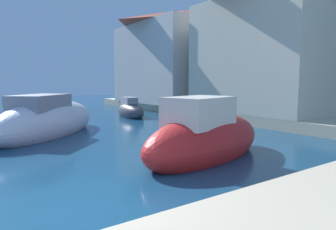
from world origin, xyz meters
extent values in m
plane|color=navy|center=(0.00, 0.00, 0.00)|extent=(80.00, 80.00, 0.00)
cube|color=beige|center=(13.00, 6.00, 0.25)|extent=(6.00, 32.00, 0.50)
ellipsoid|color=white|center=(1.58, 7.59, 0.50)|extent=(5.83, 5.76, 1.80)
cube|color=gray|center=(1.22, 7.25, 1.34)|extent=(2.62, 2.61, 0.60)
ellipsoid|color=#B21E1E|center=(4.38, 1.23, 0.44)|extent=(5.18, 2.94, 1.60)
cube|color=beige|center=(4.00, 1.13, 1.33)|extent=(2.10, 1.68, 0.81)
ellipsoid|color=#3F3F47|center=(7.17, 11.19, 0.30)|extent=(1.60, 3.23, 1.08)
cube|color=gray|center=(7.20, 11.43, 0.90)|extent=(0.85, 1.41, 0.56)
cube|color=beige|center=(13.00, 5.56, 3.48)|extent=(6.01, 7.13, 5.96)
cube|color=beige|center=(13.00, 14.68, 3.47)|extent=(6.57, 8.63, 5.95)
pyramid|color=#9E422D|center=(13.00, 14.68, 7.04)|extent=(6.97, 9.15, 1.18)
cube|color=silver|center=(13.00, 15.60, 3.49)|extent=(5.18, 8.81, 5.97)
pyramid|color=brown|center=(13.00, 15.60, 6.94)|extent=(5.49, 9.33, 0.93)
camera|label=1|loc=(-1.30, -5.08, 2.16)|focal=32.30mm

